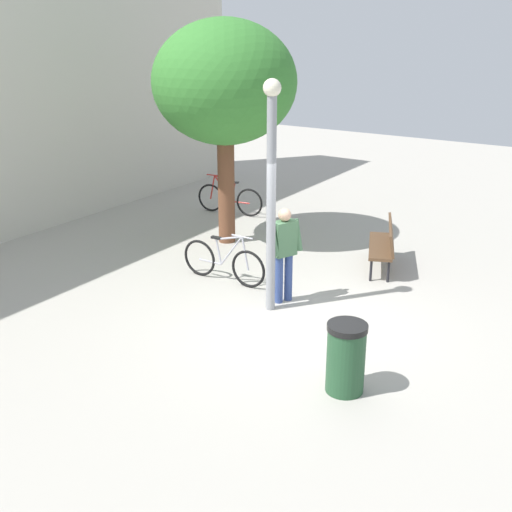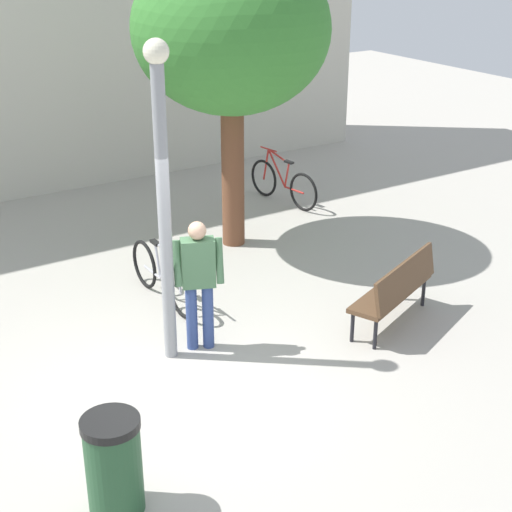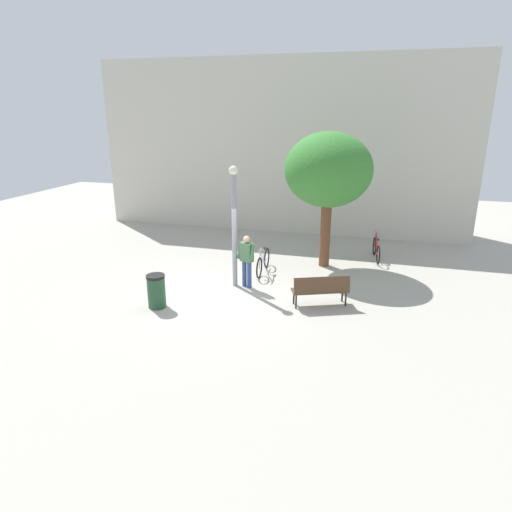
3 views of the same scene
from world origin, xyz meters
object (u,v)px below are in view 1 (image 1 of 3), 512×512
object	(u,v)px
plaza_tree	(225,84)
person_by_lamppost	(284,249)
trash_bin	(346,358)
lamppost	(271,185)
bicycle_silver	(224,262)
bicycle_red	(229,199)
park_bench	(385,242)

from	to	relation	value
plaza_tree	person_by_lamppost	bearing A→B (deg)	-127.83
trash_bin	lamppost	bearing A→B (deg)	52.95
person_by_lamppost	lamppost	bearing A→B (deg)	176.44
lamppost	plaza_tree	world-z (taller)	plaza_tree
bicycle_silver	bicycle_red	size ratio (longest dim) A/B	1.01
park_bench	trash_bin	distance (m)	4.64
lamppost	plaza_tree	bearing A→B (deg)	46.99
park_bench	bicycle_silver	bearing A→B (deg)	135.31
bicycle_red	plaza_tree	bearing A→B (deg)	-146.24
lamppost	trash_bin	world-z (taller)	lamppost
plaza_tree	park_bench	bearing A→B (deg)	-84.47
bicycle_silver	bicycle_red	world-z (taller)	same
person_by_lamppost	park_bench	xyz separation A→B (m)	(2.43, -0.85, -0.42)
person_by_lamppost	park_bench	bearing A→B (deg)	-19.21
person_by_lamppost	bicycle_silver	xyz separation A→B (m)	(0.17, 1.39, -0.58)
lamppost	bicycle_silver	xyz separation A→B (m)	(0.57, 1.37, -1.77)
trash_bin	bicycle_red	bearing A→B (deg)	45.55
plaza_tree	bicycle_silver	size ratio (longest dim) A/B	2.58
bicycle_red	person_by_lamppost	bearing A→B (deg)	-134.93
park_bench	plaza_tree	world-z (taller)	plaza_tree
park_bench	trash_bin	size ratio (longest dim) A/B	1.72
lamppost	plaza_tree	distance (m)	3.85
park_bench	bicycle_silver	world-z (taller)	bicycle_silver
park_bench	bicycle_red	size ratio (longest dim) A/B	0.92
person_by_lamppost	plaza_tree	bearing A→B (deg)	52.17
bicycle_silver	trash_bin	xyz separation A→B (m)	(-2.19, -3.52, 0.10)
lamppost	bicycle_red	bearing A→B (deg)	42.09
lamppost	trash_bin	bearing A→B (deg)	-127.05
person_by_lamppost	bicycle_silver	size ratio (longest dim) A/B	0.92
person_by_lamppost	plaza_tree	xyz separation A→B (m)	(2.09, 2.69, 2.42)
bicycle_silver	plaza_tree	bearing A→B (deg)	34.04
person_by_lamppost	plaza_tree	world-z (taller)	plaza_tree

